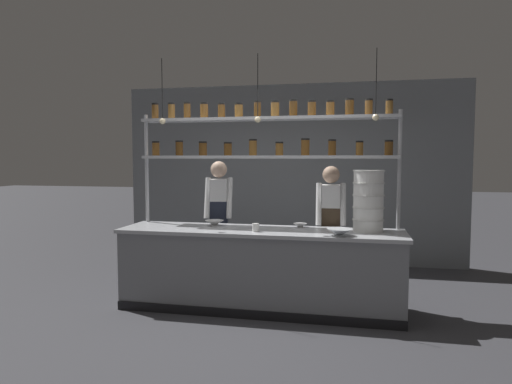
{
  "coord_description": "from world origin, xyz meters",
  "views": [
    {
      "loc": [
        1.02,
        -5.03,
        1.73
      ],
      "look_at": [
        -0.09,
        0.2,
        1.33
      ],
      "focal_mm": 32.0,
      "sensor_mm": 36.0,
      "label": 1
    }
  ],
  "objects_px": {
    "chef_left": "(219,216)",
    "chef_center": "(331,223)",
    "spice_shelf_unit": "(266,139)",
    "container_stack": "(368,201)",
    "prep_bowl_near_left": "(300,225)",
    "serving_cup_front": "(256,228)",
    "prep_bowl_center_front": "(340,232)",
    "prep_bowl_center_back": "(214,223)"
  },
  "relations": [
    {
      "from": "chef_left",
      "to": "container_stack",
      "type": "distance_m",
      "value": 1.99
    },
    {
      "from": "prep_bowl_near_left",
      "to": "serving_cup_front",
      "type": "bearing_deg",
      "value": -136.84
    },
    {
      "from": "chef_left",
      "to": "chef_center",
      "type": "distance_m",
      "value": 1.47
    },
    {
      "from": "chef_center",
      "to": "container_stack",
      "type": "xyz_separation_m",
      "value": [
        0.43,
        -0.43,
        0.32
      ]
    },
    {
      "from": "spice_shelf_unit",
      "to": "chef_center",
      "type": "bearing_deg",
      "value": 16.1
    },
    {
      "from": "prep_bowl_near_left",
      "to": "serving_cup_front",
      "type": "distance_m",
      "value": 0.61
    },
    {
      "from": "chef_left",
      "to": "prep_bowl_near_left",
      "type": "bearing_deg",
      "value": -30.42
    },
    {
      "from": "container_stack",
      "to": "prep_bowl_center_back",
      "type": "height_order",
      "value": "container_stack"
    },
    {
      "from": "chef_left",
      "to": "chef_center",
      "type": "bearing_deg",
      "value": -14.92
    },
    {
      "from": "serving_cup_front",
      "to": "spice_shelf_unit",
      "type": "bearing_deg",
      "value": 87.92
    },
    {
      "from": "chef_left",
      "to": "container_stack",
      "type": "bearing_deg",
      "value": -26.36
    },
    {
      "from": "prep_bowl_near_left",
      "to": "spice_shelf_unit",
      "type": "bearing_deg",
      "value": 170.97
    },
    {
      "from": "chef_center",
      "to": "prep_bowl_center_front",
      "type": "relative_size",
      "value": 6.0
    },
    {
      "from": "prep_bowl_center_front",
      "to": "prep_bowl_center_back",
      "type": "relative_size",
      "value": 1.19
    },
    {
      "from": "chef_center",
      "to": "serving_cup_front",
      "type": "xyz_separation_m",
      "value": [
        -0.78,
        -0.71,
        0.03
      ]
    },
    {
      "from": "chef_center",
      "to": "prep_bowl_near_left",
      "type": "height_order",
      "value": "chef_center"
    },
    {
      "from": "container_stack",
      "to": "serving_cup_front",
      "type": "distance_m",
      "value": 1.28
    },
    {
      "from": "prep_bowl_center_front",
      "to": "serving_cup_front",
      "type": "height_order",
      "value": "serving_cup_front"
    },
    {
      "from": "spice_shelf_unit",
      "to": "container_stack",
      "type": "xyz_separation_m",
      "value": [
        1.2,
        -0.21,
        -0.69
      ]
    },
    {
      "from": "chef_left",
      "to": "chef_center",
      "type": "relative_size",
      "value": 1.03
    },
    {
      "from": "prep_bowl_center_front",
      "to": "prep_bowl_center_back",
      "type": "xyz_separation_m",
      "value": [
        -1.5,
        0.43,
        -0.01
      ]
    },
    {
      "from": "chef_center",
      "to": "container_stack",
      "type": "height_order",
      "value": "chef_center"
    },
    {
      "from": "container_stack",
      "to": "prep_bowl_near_left",
      "type": "relative_size",
      "value": 4.18
    },
    {
      "from": "chef_center",
      "to": "prep_bowl_near_left",
      "type": "bearing_deg",
      "value": -143.11
    },
    {
      "from": "serving_cup_front",
      "to": "prep_bowl_center_front",
      "type": "bearing_deg",
      "value": -5.42
    },
    {
      "from": "chef_left",
      "to": "serving_cup_front",
      "type": "bearing_deg",
      "value": -61.01
    },
    {
      "from": "chef_left",
      "to": "prep_bowl_center_front",
      "type": "height_order",
      "value": "chef_left"
    },
    {
      "from": "prep_bowl_near_left",
      "to": "prep_bowl_center_back",
      "type": "distance_m",
      "value": 1.03
    },
    {
      "from": "spice_shelf_unit",
      "to": "prep_bowl_center_back",
      "type": "relative_size",
      "value": 13.55
    },
    {
      "from": "chef_center",
      "to": "container_stack",
      "type": "relative_size",
      "value": 2.41
    },
    {
      "from": "chef_center",
      "to": "prep_bowl_near_left",
      "type": "xyz_separation_m",
      "value": [
        -0.34,
        -0.29,
        0.0
      ]
    },
    {
      "from": "chef_left",
      "to": "prep_bowl_center_back",
      "type": "xyz_separation_m",
      "value": [
        0.09,
        -0.51,
        -0.02
      ]
    },
    {
      "from": "spice_shelf_unit",
      "to": "chef_left",
      "type": "bearing_deg",
      "value": 152.37
    },
    {
      "from": "prep_bowl_center_back",
      "to": "serving_cup_front",
      "type": "bearing_deg",
      "value": -30.33
    },
    {
      "from": "prep_bowl_near_left",
      "to": "prep_bowl_center_back",
      "type": "xyz_separation_m",
      "value": [
        -1.03,
        -0.08,
        0.01
      ]
    },
    {
      "from": "spice_shelf_unit",
      "to": "prep_bowl_center_back",
      "type": "xyz_separation_m",
      "value": [
        -0.6,
        -0.15,
        -1.0
      ]
    },
    {
      "from": "container_stack",
      "to": "prep_bowl_center_front",
      "type": "relative_size",
      "value": 2.49
    },
    {
      "from": "spice_shelf_unit",
      "to": "container_stack",
      "type": "distance_m",
      "value": 1.4
    },
    {
      "from": "spice_shelf_unit",
      "to": "prep_bowl_center_front",
      "type": "height_order",
      "value": "spice_shelf_unit"
    },
    {
      "from": "spice_shelf_unit",
      "to": "prep_bowl_near_left",
      "type": "distance_m",
      "value": 1.1
    },
    {
      "from": "chef_left",
      "to": "container_stack",
      "type": "relative_size",
      "value": 2.49
    },
    {
      "from": "chef_left",
      "to": "prep_bowl_near_left",
      "type": "distance_m",
      "value": 1.2
    }
  ]
}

